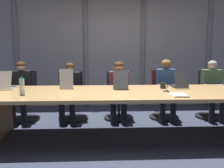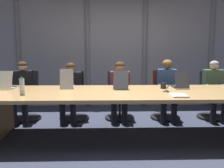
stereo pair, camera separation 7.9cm
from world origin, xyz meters
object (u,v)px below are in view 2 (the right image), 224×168
object	(u,v)px
laptop_left_mid	(68,84)
coffee_mug_near	(164,86)
office_chair_left_mid	(74,101)
person_left_mid	(70,88)
laptop_right_mid	(179,84)
office_chair_right_end	(212,100)
spiral_notepad	(179,95)
office_chair_left_end	(26,101)
laptop_left_end	(9,85)
conference_mic_left_side	(166,91)
person_left_end	(22,88)
office_chair_right_mid	(165,100)
laptop_center	(121,84)
water_bottle_primary	(22,87)
office_chair_center	(120,101)
person_right_mid	(167,86)
person_center	(120,87)
person_right_end	(215,87)

from	to	relation	value
laptop_left_mid	coffee_mug_near	distance (m)	1.62
office_chair_left_mid	person_left_mid	distance (m)	0.33
laptop_right_mid	office_chair_right_end	size ratio (longest dim) A/B	0.45
spiral_notepad	office_chair_left_end	bearing A→B (deg)	152.76
laptop_right_mid	person_left_mid	distance (m)	2.06
laptop_left_end	conference_mic_left_side	world-z (taller)	laptop_left_end
laptop_right_mid	person_left_end	xyz separation A→B (m)	(-2.88, 0.63, -0.15)
laptop_right_mid	office_chair_right_mid	bearing A→B (deg)	3.46
laptop_left_end	office_chair_right_mid	xyz separation A→B (m)	(2.85, 0.78, -0.45)
laptop_center	water_bottle_primary	distance (m)	1.60
person_left_mid	laptop_left_mid	bearing A→B (deg)	7.50
laptop_left_mid	office_chair_center	bearing A→B (deg)	-51.95
coffee_mug_near	spiral_notepad	distance (m)	0.66
laptop_center	office_chair_right_end	size ratio (longest dim) A/B	0.56
office_chair_left_mid	spiral_notepad	size ratio (longest dim) A/B	3.01
person_right_mid	water_bottle_primary	distance (m)	2.74
laptop_left_mid	spiral_notepad	xyz separation A→B (m)	(1.69, -0.74, -0.06)
office_chair_left_end	person_left_end	bearing A→B (deg)	-0.91
coffee_mug_near	person_left_end	bearing A→B (deg)	164.40
office_chair_center	conference_mic_left_side	xyz separation A→B (m)	(0.66, -1.21, 0.42)
laptop_left_mid	person_left_mid	bearing A→B (deg)	0.77
office_chair_left_mid	person_left_mid	xyz separation A→B (m)	(-0.04, -0.16, 0.29)
laptop_center	office_chair_left_mid	world-z (taller)	laptop_center
person_left_mid	water_bottle_primary	world-z (taller)	person_left_mid
laptop_left_mid	conference_mic_left_side	distance (m)	1.64
person_center	laptop_right_mid	bearing A→B (deg)	61.88
office_chair_center	office_chair_right_end	bearing A→B (deg)	82.99
laptop_left_mid	person_right_mid	distance (m)	1.98
office_chair_center	person_left_mid	size ratio (longest dim) A/B	0.83
office_chair_right_mid	person_left_mid	distance (m)	1.93
laptop_center	person_right_mid	bearing A→B (deg)	-51.43
coffee_mug_near	spiral_notepad	bearing A→B (deg)	-84.05
office_chair_center	person_center	distance (m)	0.35
office_chair_left_end	person_right_mid	world-z (taller)	person_right_mid
conference_mic_left_side	office_chair_center	bearing A→B (deg)	118.57
person_right_mid	person_right_end	world-z (taller)	person_right_mid
laptop_center	office_chair_center	distance (m)	0.91
office_chair_center	office_chair_left_end	bearing A→B (deg)	-97.05
laptop_left_end	water_bottle_primary	size ratio (longest dim) A/B	1.69
water_bottle_primary	person_right_end	bearing A→B (deg)	19.82
laptop_center	office_chair_right_end	world-z (taller)	laptop_center
water_bottle_primary	office_chair_center	bearing A→B (deg)	42.46
office_chair_left_end	office_chair_left_mid	world-z (taller)	office_chair_left_end
laptop_right_mid	laptop_left_end	bearing A→B (deg)	89.90
office_chair_right_end	person_center	distance (m)	1.95
conference_mic_left_side	person_right_end	bearing A→B (deg)	40.61
water_bottle_primary	person_right_mid	bearing A→B (deg)	26.57
office_chair_left_end	conference_mic_left_side	world-z (taller)	office_chair_left_end
person_left_mid	person_right_mid	xyz separation A→B (m)	(1.90, 0.00, 0.03)
person_right_end	office_chair_right_end	bearing A→B (deg)	173.02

